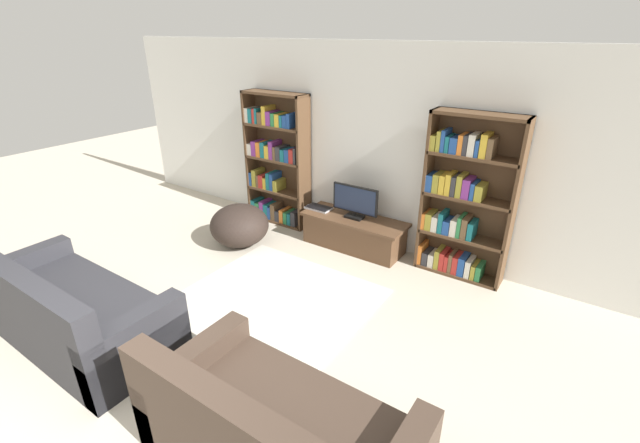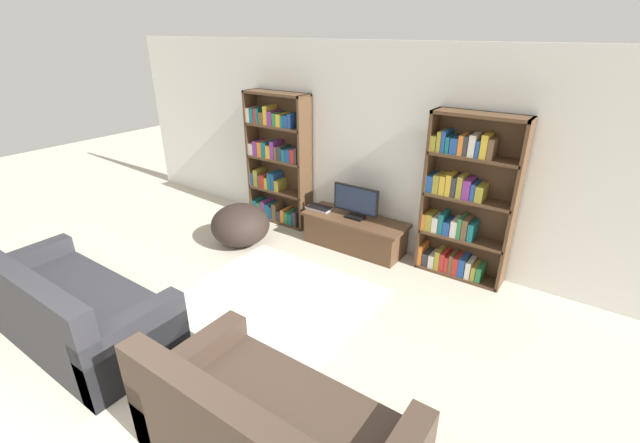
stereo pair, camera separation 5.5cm
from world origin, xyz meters
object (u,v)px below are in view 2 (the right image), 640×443
bookshelf_left (278,162)px  couch_right_sofa (271,435)px  couch_left_sectional (71,311)px  television (356,202)px  tv_stand (354,233)px  laptop (320,208)px  bookshelf_right (464,202)px  beanbag_ottoman (240,225)px

bookshelf_left → couch_right_sofa: 4.17m
couch_left_sectional → television: bearing=68.3°
tv_stand → laptop: 0.61m
bookshelf_right → beanbag_ottoman: (-2.67, -0.94, -0.63)m
bookshelf_right → beanbag_ottoman: bearing=-160.6°
laptop → tv_stand: bearing=0.9°
television → couch_right_sofa: same height
television → couch_left_sectional: 3.38m
bookshelf_right → television: size_ratio=2.99×
bookshelf_left → bookshelf_right: (2.75, 0.00, -0.00)m
laptop → bookshelf_left: bearing=169.9°
couch_left_sectional → couch_right_sofa: size_ratio=1.14×
beanbag_ottoman → couch_right_sofa: bearing=-42.0°
bookshelf_left → laptop: 0.99m
bookshelf_right → couch_right_sofa: (-0.15, -3.20, -0.64)m
tv_stand → couch_right_sofa: 3.27m
television → couch_left_sectional: bearing=-111.7°
bookshelf_right → beanbag_ottoman: size_ratio=2.43×
bookshelf_right → couch_right_sofa: bearing=-92.8°
couch_left_sectional → couch_right_sofa: (2.42, 0.07, -0.02)m
couch_right_sofa → bookshelf_left: bearing=129.1°
couch_right_sofa → beanbag_ottoman: couch_right_sofa is taller
bookshelf_left → tv_stand: size_ratio=1.36×
tv_stand → couch_left_sectional: size_ratio=0.68×
couch_left_sectional → couch_right_sofa: couch_left_sectional is taller
bookshelf_right → couch_left_sectional: 4.20m
laptop → couch_left_sectional: 3.19m
couch_left_sectional → laptop: bearing=77.7°
television → laptop: size_ratio=1.81×
bookshelf_left → television: size_ratio=2.99×
tv_stand → couch_right_sofa: bearing=-68.9°
couch_left_sectional → beanbag_ottoman: size_ratio=2.63×
bookshelf_left → tv_stand: bookshelf_left is taller
laptop → couch_left_sectional: couch_left_sectional is taller
television → beanbag_ottoman: bearing=-149.2°
television → bookshelf_right: bearing=6.1°
bookshelf_left → bookshelf_right: size_ratio=1.00×
laptop → bookshelf_right: bearing=4.7°
tv_stand → couch_left_sectional: 3.36m
bookshelf_right → bookshelf_left: bearing=-180.0°
tv_stand → bookshelf_right: bearing=6.2°
television → bookshelf_left: bearing=174.4°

